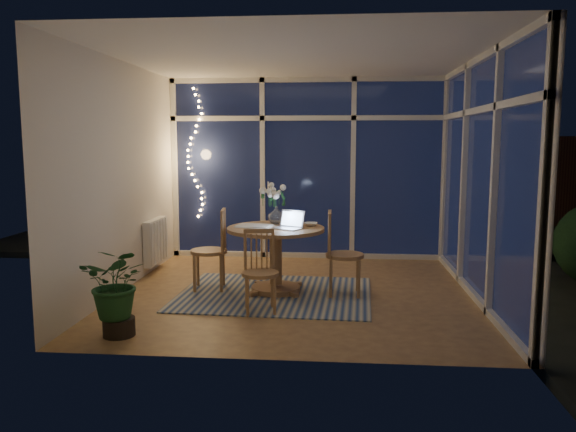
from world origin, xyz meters
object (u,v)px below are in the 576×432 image
at_px(dining_table, 276,260).
at_px(flower_vase, 276,215).
at_px(potted_plant, 118,294).
at_px(chair_left, 209,249).
at_px(laptop, 287,219).
at_px(chair_front, 260,272).
at_px(chair_right, 345,253).

relative_size(dining_table, flower_vase, 5.20).
bearing_deg(flower_vase, potted_plant, -122.95).
distance_m(chair_left, potted_plant, 1.65).
bearing_deg(laptop, chair_front, -80.74).
distance_m(dining_table, flower_vase, 0.56).
height_order(dining_table, chair_right, chair_right).
height_order(chair_left, chair_right, chair_right).
bearing_deg(dining_table, flower_vase, 94.71).
relative_size(laptop, flower_vase, 1.41).
distance_m(chair_left, chair_right, 1.55).
distance_m(chair_right, flower_vase, 0.95).
relative_size(laptop, potted_plant, 0.39).
bearing_deg(chair_right, dining_table, 84.65).
distance_m(chair_front, flower_vase, 1.15).
xyz_separation_m(chair_right, chair_front, (-0.84, -0.71, -0.06)).
distance_m(dining_table, chair_left, 0.78).
bearing_deg(laptop, dining_table, 169.34).
relative_size(dining_table, chair_left, 1.15).
xyz_separation_m(laptop, potted_plant, (-1.36, -1.45, -0.47)).
xyz_separation_m(chair_left, flower_vase, (0.75, 0.25, 0.38)).
relative_size(dining_table, chair_right, 1.15).
bearing_deg(dining_table, laptop, -37.53).
xyz_separation_m(chair_right, laptop, (-0.63, -0.04, 0.38)).
xyz_separation_m(dining_table, chair_front, (-0.07, -0.77, 0.05)).
relative_size(chair_left, laptop, 3.21).
bearing_deg(laptop, chair_left, -162.11).
height_order(dining_table, chair_front, chair_front).
relative_size(chair_front, potted_plant, 1.10).
bearing_deg(chair_left, chair_front, 34.18).
bearing_deg(laptop, flower_vase, 139.37).
bearing_deg(chair_left, dining_table, 80.47).
distance_m(dining_table, chair_right, 0.78).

